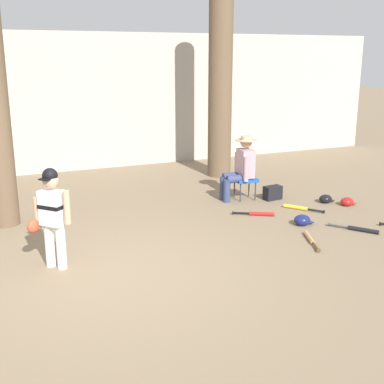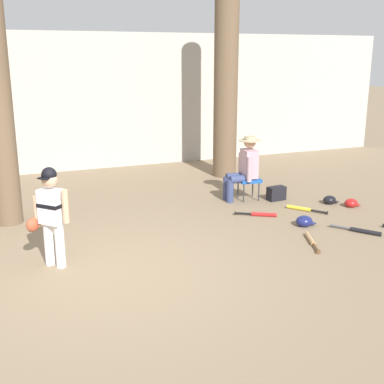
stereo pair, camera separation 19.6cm
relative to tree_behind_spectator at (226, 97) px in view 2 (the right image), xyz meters
name	(u,v)px [view 2 (the right image)]	position (x,y,z in m)	size (l,w,h in m)	color
ground_plane	(116,275)	(-3.55, -4.30, -1.75)	(60.00, 60.00, 0.00)	#7F6B51
concrete_back_wall	(47,103)	(-3.55, 1.95, -0.18)	(18.00, 0.36, 3.15)	#ADA89E
tree_behind_spectator	(226,97)	(0.00, 0.00, 0.00)	(0.78, 0.78, 4.26)	brown
young_ballplayer	(50,211)	(-4.22, -3.72, -1.01)	(0.55, 0.47, 1.31)	white
folding_stool	(249,181)	(-0.42, -1.92, -1.39)	(0.44, 0.44, 0.41)	#194C9E
seated_spectator	(244,166)	(-0.52, -1.91, -1.11)	(0.67, 0.54, 1.20)	navy
handbag_beside_stool	(276,193)	(0.04, -2.17, -1.62)	(0.34, 0.18, 0.26)	black
bat_wood_tan	(311,240)	(-0.64, -4.26, -1.72)	(0.34, 0.71, 0.07)	tan
bat_yellow_trainer	(302,209)	(0.12, -2.91, -1.72)	(0.48, 0.63, 0.07)	yellow
bat_black_composite	(362,231)	(0.31, -4.22, -1.72)	(0.50, 0.67, 0.07)	black
bat_red_barrel	(261,214)	(-0.72, -2.91, -1.72)	(0.64, 0.42, 0.07)	red
batting_helmet_red	(351,203)	(1.06, -3.05, -1.68)	(0.28, 0.22, 0.16)	#A81919
batting_helmet_black	(330,200)	(0.82, -2.75, -1.68)	(0.28, 0.22, 0.16)	black
batting_helmet_navy	(304,221)	(-0.32, -3.62, -1.67)	(0.32, 0.25, 0.18)	navy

